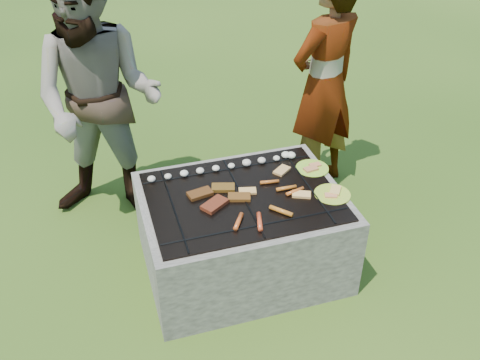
# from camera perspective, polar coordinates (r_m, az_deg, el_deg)

# --- Properties ---
(lawn) EXTENTS (60.00, 60.00, 0.00)m
(lawn) POSITION_cam_1_polar(r_m,az_deg,el_deg) (3.83, 0.22, -9.07)
(lawn) COLOR #234411
(lawn) RESTS_ON ground
(fire_pit) EXTENTS (1.30, 1.00, 0.62)m
(fire_pit) POSITION_cam_1_polar(r_m,az_deg,el_deg) (3.64, 0.23, -5.85)
(fire_pit) COLOR #9D978C
(fire_pit) RESTS_ON ground
(mushrooms) EXTENTS (1.06, 0.08, 0.04)m
(mushrooms) POSITION_cam_1_polar(r_m,az_deg,el_deg) (3.71, -0.46, 1.67)
(mushrooms) COLOR beige
(mushrooms) RESTS_ON fire_pit
(pork_slabs) EXTENTS (0.40, 0.31, 0.02)m
(pork_slabs) POSITION_cam_1_polar(r_m,az_deg,el_deg) (3.42, -2.39, -1.75)
(pork_slabs) COLOR brown
(pork_slabs) RESTS_ON fire_pit
(sausages) EXTENTS (0.56, 0.48, 0.03)m
(sausages) POSITION_cam_1_polar(r_m,az_deg,el_deg) (3.34, 3.23, -2.74)
(sausages) COLOR orange
(sausages) RESTS_ON fire_pit
(bread_on_grate) EXTENTS (0.45, 0.42, 0.02)m
(bread_on_grate) POSITION_cam_1_polar(r_m,az_deg,el_deg) (3.54, 4.14, -0.44)
(bread_on_grate) COLOR #DAB66F
(bread_on_grate) RESTS_ON fire_pit
(plate_far) EXTENTS (0.27, 0.27, 0.03)m
(plate_far) POSITION_cam_1_polar(r_m,az_deg,el_deg) (3.74, 7.71, 1.22)
(plate_far) COLOR #D0D733
(plate_far) RESTS_ON fire_pit
(plate_near) EXTENTS (0.27, 0.27, 0.03)m
(plate_near) POSITION_cam_1_polar(r_m,az_deg,el_deg) (3.51, 9.83, -1.51)
(plate_near) COLOR gold
(plate_near) RESTS_ON fire_pit
(cook) EXTENTS (0.77, 0.63, 1.80)m
(cook) POSITION_cam_1_polar(r_m,az_deg,el_deg) (4.27, 8.97, 10.01)
(cook) COLOR #9F9685
(cook) RESTS_ON ground
(bystander) EXTENTS (1.15, 1.04, 1.93)m
(bystander) POSITION_cam_1_polar(r_m,az_deg,el_deg) (3.94, -14.78, 8.15)
(bystander) COLOR gray
(bystander) RESTS_ON ground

